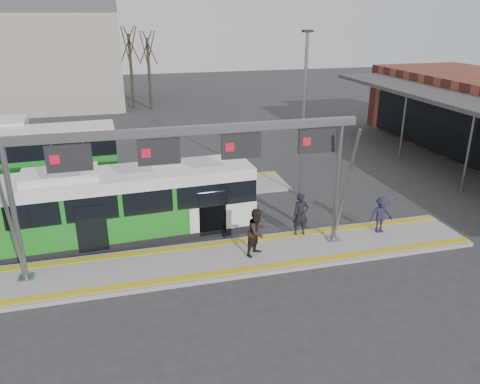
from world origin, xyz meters
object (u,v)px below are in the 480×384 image
object	(u,v)px
passenger_b	(257,232)
hero_bus	(114,206)
gantry	(192,155)
passenger_a	(301,215)
passenger_c	(381,215)

from	to	relation	value
passenger_b	hero_bus	bearing A→B (deg)	112.26
gantry	hero_bus	world-z (taller)	gantry
hero_bus	passenger_b	xyz separation A→B (m)	(5.33, -3.16, -0.37)
gantry	passenger_b	world-z (taller)	gantry
gantry	passenger_b	distance (m)	4.00
passenger_a	passenger_c	distance (m)	3.50
gantry	passenger_a	bearing A→B (deg)	10.26
gantry	hero_bus	bearing A→B (deg)	136.26
passenger_a	passenger_c	xyz separation A→B (m)	(3.44, -0.64, -0.12)
passenger_b	passenger_c	bearing A→B (deg)	-31.61
gantry	passenger_b	xyz separation A→B (m)	(2.38, -0.34, -3.19)
hero_bus	passenger_c	distance (m)	11.38
gantry	hero_bus	distance (m)	4.96
hero_bus	gantry	bearing A→B (deg)	-46.62
passenger_a	passenger_c	size ratio (longest dim) A/B	1.15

